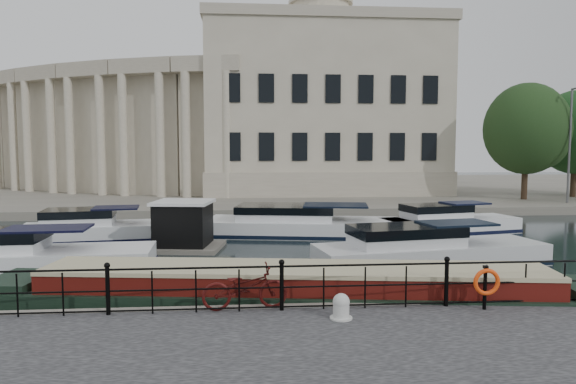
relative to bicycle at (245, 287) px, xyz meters
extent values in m
plane|color=black|center=(0.87, 2.11, -1.08)|extent=(160.00, 160.00, 0.00)
cube|color=#6B665B|center=(0.87, 41.11, -0.81)|extent=(120.00, 42.00, 0.55)
cylinder|color=black|center=(-3.13, -0.14, 0.02)|extent=(0.10, 0.10, 1.10)
sphere|color=black|center=(-3.13, -0.14, 0.62)|extent=(0.14, 0.14, 0.14)
cylinder|color=black|center=(0.87, -0.14, 0.02)|extent=(0.10, 0.10, 1.10)
sphere|color=black|center=(0.87, -0.14, 0.62)|extent=(0.14, 0.14, 0.14)
cylinder|color=black|center=(4.87, -0.14, 0.02)|extent=(0.10, 0.10, 1.10)
sphere|color=black|center=(4.87, -0.14, 0.62)|extent=(0.14, 0.14, 0.14)
cylinder|color=black|center=(0.87, -0.14, 0.52)|extent=(24.00, 0.05, 0.05)
cylinder|color=black|center=(0.87, -0.14, 0.02)|extent=(24.00, 0.04, 0.04)
cylinder|color=black|center=(0.87, -0.14, -0.45)|extent=(24.00, 0.04, 0.04)
cube|color=#ADA38C|center=(6.87, 35.11, 6.47)|extent=(20.00, 14.00, 14.00)
cube|color=#9E937F|center=(6.87, 35.11, 13.87)|extent=(20.40, 14.40, 0.80)
cylinder|color=#ADA38C|center=(6.87, 35.11, 15.07)|extent=(5.20, 5.20, 2.50)
cube|color=#9E937F|center=(6.87, 35.11, 0.47)|extent=(20.30, 14.30, 2.00)
cube|color=#ADA38C|center=(-2.46, 31.13, 4.97)|extent=(5.73, 4.06, 11.00)
cube|color=#9E937F|center=(-2.90, 29.18, 9.87)|extent=(5.62, 2.73, 1.20)
cylinder|color=#ADA38C|center=(-1.42, 28.27, 4.37)|extent=(0.70, 0.70, 9.80)
cylinder|color=#ADA38C|center=(-4.62, 28.98, 4.37)|extent=(0.70, 0.70, 9.80)
cube|color=#ADA38C|center=(-7.42, 32.55, 4.97)|extent=(5.90, 4.56, 11.00)
cube|color=#9E937F|center=(-8.08, 30.66, 9.87)|extent=(5.62, 3.30, 1.20)
cylinder|color=#ADA38C|center=(-6.73, 29.58, 4.37)|extent=(0.70, 0.70, 9.80)
cylinder|color=#ADA38C|center=(-9.82, 30.67, 4.37)|extent=(0.70, 0.70, 9.80)
cube|color=#ADA38C|center=(-12.17, 34.55, 4.97)|extent=(5.99, 4.99, 11.00)
cube|color=#9E937F|center=(-13.06, 32.76, 9.87)|extent=(5.55, 3.83, 1.20)
cylinder|color=#ADA38C|center=(-11.84, 31.52, 4.37)|extent=(0.70, 0.70, 9.80)
cylinder|color=#ADA38C|center=(-14.78, 32.97, 4.37)|extent=(0.70, 0.70, 9.80)
cube|color=#ADA38C|center=(-16.65, 37.11, 4.97)|extent=(5.99, 5.36, 11.00)
cube|color=#9E937F|center=(-17.74, 35.43, 9.87)|extent=(5.40, 4.29, 1.20)
cylinder|color=#ADA38C|center=(-16.68, 34.06, 4.37)|extent=(0.70, 0.70, 9.80)
cylinder|color=#ADA38C|center=(-19.43, 35.85, 4.37)|extent=(0.70, 0.70, 9.80)
cube|color=#ADA38C|center=(-20.79, 40.18, 4.97)|extent=(5.91, 5.64, 11.00)
cube|color=#9E937F|center=(-22.08, 38.65, 9.87)|extent=(5.16, 4.70, 1.20)
cylinder|color=#ADA38C|center=(-21.19, 37.16, 4.37)|extent=(0.70, 0.70, 9.80)
cube|color=#ADA38C|center=(-24.53, 43.73, 4.97)|extent=(5.74, 5.85, 11.00)
cylinder|color=#59595B|center=(22.87, 22.61, 3.47)|extent=(0.16, 0.16, 8.00)
imported|color=#410D0B|center=(0.00, 0.00, 0.00)|extent=(2.09, 0.92, 1.07)
cylinder|color=beige|center=(2.15, -0.86, -0.34)|extent=(0.37, 0.37, 0.38)
sphere|color=beige|center=(2.15, -0.86, -0.15)|extent=(0.38, 0.38, 0.38)
cylinder|color=beige|center=(2.15, -0.86, -0.51)|extent=(0.51, 0.51, 0.04)
cylinder|color=black|center=(5.67, -0.47, -0.02)|extent=(0.09, 0.09, 1.02)
cube|color=black|center=(5.67, -0.47, 0.49)|extent=(0.10, 0.10, 0.07)
torus|color=#FF450D|center=(5.67, -0.55, 0.15)|extent=(0.65, 0.10, 0.65)
cube|color=black|center=(1.35, 1.53, -0.98)|extent=(17.06, 4.47, 1.01)
cube|color=#4F0F0B|center=(1.35, 1.53, -0.33)|extent=(13.66, 3.69, 0.79)
cube|color=tan|center=(1.35, 1.53, 0.07)|extent=(13.67, 3.75, 0.11)
cube|color=#6B665B|center=(-2.69, 10.51, -1.03)|extent=(3.63, 3.16, 0.27)
cube|color=black|center=(-2.69, 10.51, 0.02)|extent=(2.47, 2.47, 1.97)
cube|color=white|center=(-2.69, 10.51, 0.97)|extent=(2.72, 2.72, 0.13)
cube|color=white|center=(-8.13, 6.56, -0.88)|extent=(9.66, 3.10, 1.20)
cube|color=black|center=(-8.13, 6.56, -0.96)|extent=(9.75, 3.13, 0.18)
cube|color=black|center=(-6.99, 6.62, 0.47)|extent=(2.96, 1.94, 0.08)
cube|color=silver|center=(6.96, 6.57, -0.88)|extent=(9.03, 3.85, 1.20)
cube|color=black|center=(6.96, 6.57, -0.96)|extent=(9.12, 3.89, 0.18)
cube|color=silver|center=(5.93, 6.39, -0.03)|extent=(4.21, 2.63, 0.90)
cube|color=black|center=(8.00, 6.74, 0.47)|extent=(2.87, 2.13, 0.08)
cube|color=silver|center=(-7.01, 12.95, -0.88)|extent=(7.22, 3.56, 1.20)
cube|color=black|center=(-7.01, 12.95, -0.96)|extent=(7.30, 3.59, 0.18)
cube|color=silver|center=(-7.83, 12.83, -0.03)|extent=(3.39, 2.54, 0.90)
cube|color=black|center=(-6.18, 13.08, 0.47)|extent=(2.32, 2.08, 0.08)
cube|color=silver|center=(3.28, 13.57, -0.88)|extent=(10.89, 5.03, 1.20)
cube|color=black|center=(3.28, 13.57, -0.96)|extent=(11.00, 5.08, 0.18)
cube|color=silver|center=(2.04, 13.78, -0.03)|extent=(5.11, 3.45, 0.90)
cube|color=black|center=(4.52, 13.35, 0.47)|extent=(3.49, 2.80, 0.08)
cube|color=white|center=(10.60, 13.63, -0.88)|extent=(7.47, 3.74, 1.20)
cube|color=black|center=(10.60, 13.63, -0.96)|extent=(7.54, 3.78, 0.18)
cube|color=white|center=(9.76, 13.45, -0.03)|extent=(3.54, 2.50, 0.90)
cube|color=black|center=(11.44, 13.82, 0.47)|extent=(2.43, 2.01, 0.08)
cylinder|color=black|center=(21.17, 25.32, 0.91)|extent=(0.44, 0.44, 2.88)
ellipsoid|color=#173310|center=(21.17, 25.32, 4.81)|extent=(6.24, 6.24, 6.90)
sphere|color=#173310|center=(21.77, 24.92, 3.99)|extent=(4.60, 4.60, 4.60)
cylinder|color=black|center=(26.18, 26.96, 0.85)|extent=(0.44, 0.44, 2.77)
ellipsoid|color=#123912|center=(26.18, 26.96, 4.62)|extent=(6.03, 6.03, 6.66)
camera|label=1|loc=(0.04, -11.96, 3.26)|focal=32.00mm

